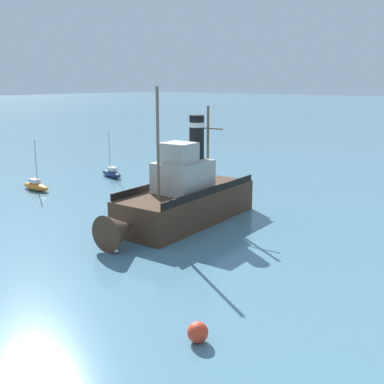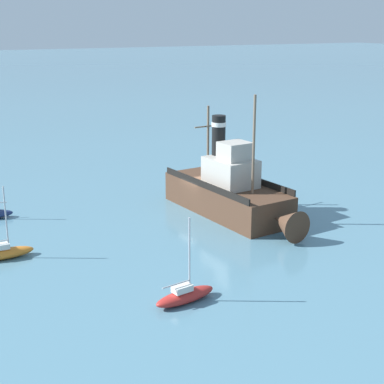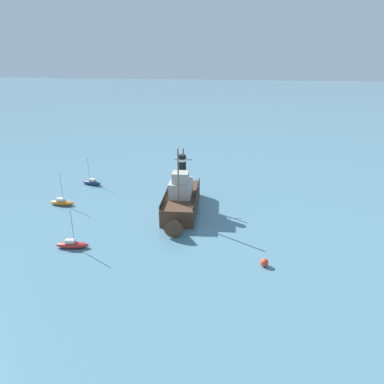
% 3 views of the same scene
% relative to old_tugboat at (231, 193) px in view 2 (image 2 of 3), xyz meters
% --- Properties ---
extents(ground_plane, '(600.00, 600.00, 0.00)m').
position_rel_old_tugboat_xyz_m(ground_plane, '(1.69, -2.56, -1.83)').
color(ground_plane, teal).
extents(old_tugboat, '(5.42, 14.64, 9.90)m').
position_rel_old_tugboat_xyz_m(old_tugboat, '(0.00, 0.00, 0.00)').
color(old_tugboat, '#4C3323').
rests_on(old_tugboat, ground).
extents(sailboat_red, '(3.92, 1.65, 4.90)m').
position_rel_old_tugboat_xyz_m(sailboat_red, '(10.37, 12.01, -1.40)').
color(sailboat_red, '#B22823').
rests_on(sailboat_red, ground).
extents(sailboat_orange, '(3.80, 1.11, 4.90)m').
position_rel_old_tugboat_xyz_m(sailboat_orange, '(17.97, 0.89, -1.40)').
color(sailboat_orange, orange).
rests_on(sailboat_orange, ground).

